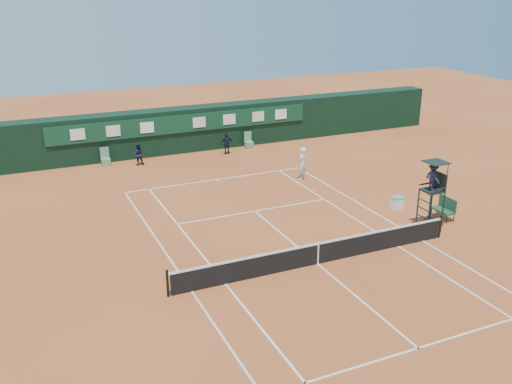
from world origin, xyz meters
TOP-DOWN VIEW (x-y plane):
  - ground at (0.00, 0.00)m, footprint 90.00×90.00m
  - court_lines at (0.00, 0.00)m, footprint 11.05×23.85m
  - tennis_net at (0.00, 0.00)m, footprint 12.90×0.10m
  - back_wall at (0.00, 18.74)m, footprint 40.00×1.65m
  - linesman_chair_left at (-5.50, 17.48)m, footprint 0.55×0.50m
  - linesman_chair_right at (4.50, 17.48)m, footprint 0.55×0.50m
  - umpire_chair at (6.39, 0.76)m, footprint 0.96×0.95m
  - player_bench at (8.18, 1.68)m, footprint 0.55×1.20m
  - tennis_bag at (7.21, 1.29)m, footprint 0.62×0.89m
  - cooler at (6.85, 3.72)m, footprint 0.57×0.57m
  - tennis_ball at (3.67, 5.86)m, footprint 0.07×0.07m
  - player at (4.62, 9.92)m, footprint 0.85×0.81m
  - ball_kid_left at (-3.56, 16.70)m, footprint 0.75×0.62m
  - ball_kid_right at (2.52, 16.67)m, footprint 0.92×0.49m

SIDE VIEW (x-z plane):
  - ground at x=0.00m, z-range 0.00..0.00m
  - court_lines at x=0.00m, z-range 0.00..0.01m
  - tennis_ball at x=3.67m, z-range 0.00..0.07m
  - tennis_bag at x=7.21m, z-range 0.00..0.31m
  - linesman_chair_left at x=-5.50m, z-range -0.26..0.89m
  - linesman_chair_right at x=4.50m, z-range -0.26..0.89m
  - cooler at x=6.85m, z-range 0.00..0.65m
  - tennis_net at x=0.00m, z-range -0.04..1.06m
  - player_bench at x=8.18m, z-range 0.05..1.15m
  - ball_kid_left at x=-3.56m, z-range 0.00..1.43m
  - ball_kid_right at x=2.52m, z-range 0.00..1.50m
  - player at x=4.62m, z-range 0.00..1.95m
  - back_wall at x=0.00m, z-range 0.01..3.01m
  - umpire_chair at x=6.39m, z-range 0.75..4.17m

